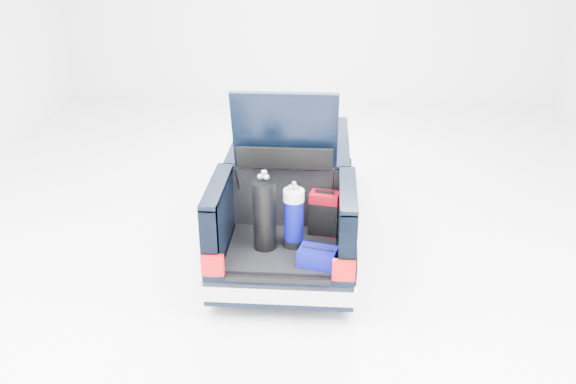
# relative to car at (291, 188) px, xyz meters

# --- Properties ---
(ground) EXTENTS (14.00, 14.00, 0.00)m
(ground) POSITION_rel_car_xyz_m (0.00, -0.11, -0.67)
(ground) COLOR white
(ground) RESTS_ON ground
(car) EXTENTS (1.87, 4.65, 2.47)m
(car) POSITION_rel_car_xyz_m (0.00, 0.00, 0.00)
(car) COLOR black
(car) RESTS_ON ground
(red_suitcase) EXTENTS (0.39, 0.29, 0.60)m
(red_suitcase) POSITION_rel_car_xyz_m (0.50, -1.19, 0.21)
(red_suitcase) COLOR maroon
(red_suitcase) RESTS_ON car
(black_golf_bag) EXTENTS (0.29, 0.35, 1.01)m
(black_golf_bag) POSITION_rel_car_xyz_m (-0.21, -1.63, 0.38)
(black_golf_bag) COLOR black
(black_golf_bag) RESTS_ON car
(blue_golf_bag) EXTENTS (0.28, 0.28, 0.85)m
(blue_golf_bag) POSITION_rel_car_xyz_m (0.13, -1.54, 0.31)
(blue_golf_bag) COLOR black
(blue_golf_bag) RESTS_ON car
(blue_duffel) EXTENTS (0.49, 0.38, 0.23)m
(blue_duffel) POSITION_rel_car_xyz_m (0.44, -1.97, 0.03)
(blue_duffel) COLOR #04056B
(blue_duffel) RESTS_ON car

